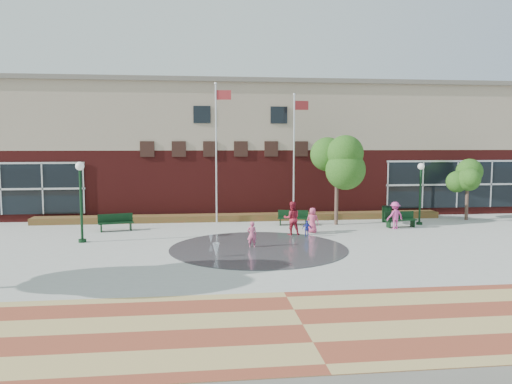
{
  "coord_description": "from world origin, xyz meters",
  "views": [
    {
      "loc": [
        -2.82,
        -20.02,
        5.0
      ],
      "look_at": [
        0.0,
        4.0,
        2.6
      ],
      "focal_mm": 35.0,
      "sensor_mm": 36.0,
      "label": 1
    }
  ],
  "objects": [
    {
      "name": "trash_can",
      "position": [
        8.97,
        9.85,
        0.53
      ],
      "size": [
        0.63,
        0.63,
        1.04
      ],
      "color": "black",
      "rests_on": "ground"
    },
    {
      "name": "bench_right",
      "position": [
        9.05,
        7.87,
        0.3
      ],
      "size": [
        1.9,
        0.68,
        0.94
      ],
      "rotation": [
        0.0,
        0.0,
        0.09
      ],
      "color": "black",
      "rests_on": "ground"
    },
    {
      "name": "bench_left",
      "position": [
        -7.45,
        8.6,
        0.31
      ],
      "size": [
        2.01,
        1.02,
        0.97
      ],
      "rotation": [
        0.0,
        0.0,
        0.26
      ],
      "color": "black",
      "rests_on": "ground"
    },
    {
      "name": "plaza_concrete",
      "position": [
        0.0,
        4.0,
        0.0
      ],
      "size": [
        46.0,
        18.0,
        0.01
      ],
      "primitive_type": "cube",
      "color": "#A8A8A0",
      "rests_on": "ground"
    },
    {
      "name": "ground",
      "position": [
        0.0,
        0.0,
        0.0
      ],
      "size": [
        120.0,
        120.0,
        0.0
      ],
      "primitive_type": "plane",
      "color": "#666056",
      "rests_on": "ground"
    },
    {
      "name": "child_blue",
      "position": [
        2.92,
        5.6,
        0.44
      ],
      "size": [
        0.56,
        0.36,
        0.89
      ],
      "primitive_type": "imported",
      "rotation": [
        0.0,
        0.0,
        2.84
      ],
      "color": "#242C9D",
      "rests_on": "ground"
    },
    {
      "name": "tree_small_right",
      "position": [
        14.42,
        10.09,
        2.9
      ],
      "size": [
        2.32,
        2.32,
        3.97
      ],
      "color": "#453028",
      "rests_on": "ground"
    },
    {
      "name": "splash_pad",
      "position": [
        0.0,
        3.0,
        0.0
      ],
      "size": [
        8.4,
        8.4,
        0.01
      ],
      "primitive_type": "cylinder",
      "color": "#383A3D",
      "rests_on": "ground"
    },
    {
      "name": "adult_pink",
      "position": [
        3.49,
        6.79,
        0.7
      ],
      "size": [
        0.82,
        0.72,
        1.41
      ],
      "primitive_type": "imported",
      "rotation": [
        0.0,
        0.0,
        2.65
      ],
      "color": "#D54670",
      "rests_on": "ground"
    },
    {
      "name": "child_splash",
      "position": [
        -0.28,
        3.27,
        0.63
      ],
      "size": [
        0.46,
        0.3,
        1.26
      ],
      "primitive_type": "imported",
      "rotation": [
        0.0,
        0.0,
        3.14
      ],
      "color": "#D1527B",
      "rests_on": "ground"
    },
    {
      "name": "person_bench",
      "position": [
        8.51,
        7.42,
        0.8
      ],
      "size": [
        1.13,
        0.81,
        1.59
      ],
      "primitive_type": "imported",
      "rotation": [
        0.0,
        0.0,
        3.37
      ],
      "color": "#D34093",
      "rests_on": "ground"
    },
    {
      "name": "paver_band",
      "position": [
        0.0,
        -7.0,
        0.0
      ],
      "size": [
        46.0,
        6.0,
        0.01
      ],
      "primitive_type": "cube",
      "color": "brown",
      "rests_on": "ground"
    },
    {
      "name": "water_jet_a",
      "position": [
        -2.06,
        1.39,
        0.0
      ],
      "size": [
        0.32,
        0.32,
        0.61
      ],
      "primitive_type": "cone",
      "rotation": [
        3.14,
        0.0,
        0.0
      ],
      "color": "white",
      "rests_on": "ground"
    },
    {
      "name": "library_building",
      "position": [
        0.0,
        17.48,
        4.64
      ],
      "size": [
        44.4,
        10.4,
        9.2
      ],
      "color": "#581715",
      "rests_on": "ground"
    },
    {
      "name": "flower_bed",
      "position": [
        0.0,
        11.6,
        0.0
      ],
      "size": [
        26.0,
        1.2,
        0.4
      ],
      "primitive_type": "cube",
      "color": "#9D2F1F",
      "rests_on": "ground"
    },
    {
      "name": "lamp_left",
      "position": [
        -8.61,
        5.47,
        2.52
      ],
      "size": [
        0.43,
        0.43,
        4.06
      ],
      "color": "black",
      "rests_on": "ground"
    },
    {
      "name": "water_jet_b",
      "position": [
        -2.21,
        4.4,
        0.0
      ],
      "size": [
        0.19,
        0.19,
        0.43
      ],
      "primitive_type": "cone",
      "rotation": [
        3.14,
        0.0,
        0.0
      ],
      "color": "white",
      "rests_on": "ground"
    },
    {
      "name": "lamp_right",
      "position": [
        10.58,
        8.67,
        2.34
      ],
      "size": [
        0.4,
        0.4,
        3.77
      ],
      "color": "black",
      "rests_on": "ground"
    },
    {
      "name": "flagpole_right",
      "position": [
        3.2,
        10.6,
        4.49
      ],
      "size": [
        0.99,
        0.17,
        8.03
      ],
      "rotation": [
        0.0,
        0.0,
        0.09
      ],
      "color": "silver",
      "rests_on": "ground"
    },
    {
      "name": "flagpole_left",
      "position": [
        -1.62,
        10.75,
        4.81
      ],
      "size": [
        1.01,
        0.17,
        8.64
      ],
      "rotation": [
        0.0,
        0.0,
        -0.09
      ],
      "color": "silver",
      "rests_on": "ground"
    },
    {
      "name": "adult_red",
      "position": [
        2.22,
        6.24,
        0.92
      ],
      "size": [
        0.9,
        0.7,
        1.84
      ],
      "primitive_type": "imported",
      "rotation": [
        0.0,
        0.0,
        3.13
      ],
      "color": "#AC2135",
      "rests_on": "ground"
    },
    {
      "name": "bench_mid",
      "position": [
        2.87,
        9.33,
        0.3
      ],
      "size": [
        1.9,
        0.9,
        0.92
      ],
      "rotation": [
        0.0,
        0.0,
        -0.22
      ],
      "color": "black",
      "rests_on": "ground"
    },
    {
      "name": "tree_mid",
      "position": [
        5.54,
        9.26,
        3.9
      ],
      "size": [
        3.18,
        3.18,
        5.36
      ],
      "color": "#453028",
      "rests_on": "ground"
    }
  ]
}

